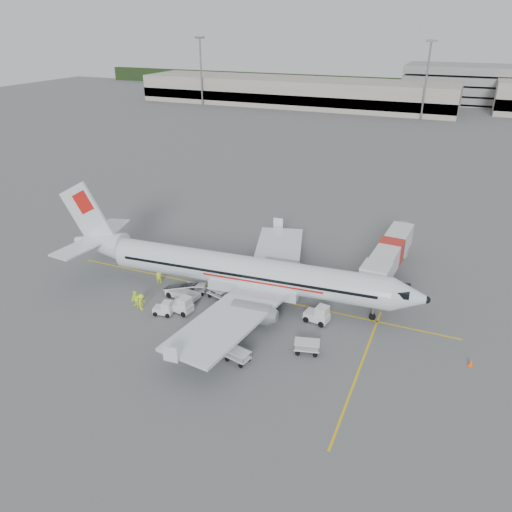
% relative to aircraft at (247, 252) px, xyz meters
% --- Properties ---
extents(ground, '(360.00, 360.00, 0.00)m').
position_rel_aircraft_xyz_m(ground, '(-0.12, 0.76, -5.45)').
color(ground, '#56595B').
extents(stripe_lead, '(44.00, 0.20, 0.01)m').
position_rel_aircraft_xyz_m(stripe_lead, '(-0.12, 0.76, -5.45)').
color(stripe_lead, yellow).
rests_on(stripe_lead, ground).
extents(stripe_cross, '(0.20, 20.00, 0.01)m').
position_rel_aircraft_xyz_m(stripe_cross, '(13.88, -7.24, -5.45)').
color(stripe_cross, yellow).
rests_on(stripe_cross, ground).
extents(terminal_west, '(110.00, 22.00, 9.00)m').
position_rel_aircraft_xyz_m(terminal_west, '(-40.12, 130.76, -0.95)').
color(terminal_west, gray).
rests_on(terminal_west, ground).
extents(parking_garage, '(62.00, 24.00, 14.00)m').
position_rel_aircraft_xyz_m(parking_garage, '(24.88, 160.76, 1.55)').
color(parking_garage, slate).
rests_on(parking_garage, ground).
extents(treeline, '(300.00, 3.00, 6.00)m').
position_rel_aircraft_xyz_m(treeline, '(-0.12, 175.76, -2.45)').
color(treeline, black).
rests_on(treeline, ground).
extents(mast_west, '(3.20, 1.20, 22.00)m').
position_rel_aircraft_xyz_m(mast_west, '(-70.12, 118.76, 5.55)').
color(mast_west, slate).
rests_on(mast_west, ground).
extents(mast_center, '(3.20, 1.20, 22.00)m').
position_rel_aircraft_xyz_m(mast_center, '(4.88, 118.76, 5.55)').
color(mast_center, slate).
rests_on(mast_center, ground).
extents(aircraft, '(41.65, 33.72, 10.90)m').
position_rel_aircraft_xyz_m(aircraft, '(0.00, 0.00, 0.00)').
color(aircraft, silver).
rests_on(aircraft, ground).
extents(jet_bridge, '(4.38, 17.61, 4.58)m').
position_rel_aircraft_xyz_m(jet_bridge, '(13.20, 10.98, -3.16)').
color(jet_bridge, silver).
rests_on(jet_bridge, ground).
extents(belt_loader, '(5.08, 2.27, 2.68)m').
position_rel_aircraft_xyz_m(belt_loader, '(-6.41, -2.67, -4.11)').
color(belt_loader, silver).
rests_on(belt_loader, ground).
extents(tug_fore, '(2.60, 1.76, 1.86)m').
position_rel_aircraft_xyz_m(tug_fore, '(8.28, -1.58, -4.52)').
color(tug_fore, silver).
rests_on(tug_fore, ground).
extents(tug_mid, '(2.51, 1.65, 1.81)m').
position_rel_aircraft_xyz_m(tug_mid, '(-5.08, -5.28, -4.54)').
color(tug_mid, silver).
rests_on(tug_mid, ground).
extents(tug_aft, '(2.11, 1.43, 1.51)m').
position_rel_aircraft_xyz_m(tug_aft, '(-6.52, -6.38, -4.70)').
color(tug_aft, silver).
rests_on(tug_aft, ground).
extents(cart_loaded_a, '(2.51, 1.92, 1.16)m').
position_rel_aircraft_xyz_m(cart_loaded_a, '(-2.88, -1.24, -4.87)').
color(cart_loaded_a, silver).
rests_on(cart_loaded_a, ground).
extents(cart_loaded_b, '(2.31, 1.77, 1.06)m').
position_rel_aircraft_xyz_m(cart_loaded_b, '(-5.58, -1.24, -4.92)').
color(cart_loaded_b, silver).
rests_on(cart_loaded_b, ground).
extents(cart_empty_a, '(2.42, 1.75, 1.14)m').
position_rel_aircraft_xyz_m(cart_empty_a, '(3.75, -10.49, -4.88)').
color(cart_empty_a, silver).
rests_on(cart_empty_a, ground).
extents(cart_empty_b, '(2.51, 1.84, 1.18)m').
position_rel_aircraft_xyz_m(cart_empty_b, '(8.95, -6.86, -4.86)').
color(cart_empty_b, silver).
rests_on(cart_empty_b, ground).
extents(cone_nose, '(0.43, 0.43, 0.70)m').
position_rel_aircraft_xyz_m(cone_nose, '(22.67, -3.16, -5.10)').
color(cone_nose, '#FF560C').
rests_on(cone_nose, ground).
extents(cone_port, '(0.43, 0.43, 0.71)m').
position_rel_aircraft_xyz_m(cone_port, '(-1.61, 9.68, -5.10)').
color(cone_port, '#FF560C').
rests_on(cone_port, ground).
extents(cone_stbd, '(0.41, 0.41, 0.67)m').
position_rel_aircraft_xyz_m(cone_stbd, '(-2.32, -11.67, -5.12)').
color(cone_stbd, '#FF560C').
rests_on(cone_stbd, ground).
extents(crew_a, '(0.72, 0.63, 1.67)m').
position_rel_aircraft_xyz_m(crew_a, '(-10.67, -0.76, -4.62)').
color(crew_a, '#C5EC1A').
rests_on(crew_a, ground).
extents(crew_b, '(1.10, 0.99, 1.87)m').
position_rel_aircraft_xyz_m(crew_b, '(-9.92, -6.32, -4.52)').
color(crew_b, '#C5EC1A').
rests_on(crew_b, ground).
extents(crew_c, '(0.86, 1.26, 1.80)m').
position_rel_aircraft_xyz_m(crew_c, '(-9.05, -6.47, -4.55)').
color(crew_c, '#C5EC1A').
rests_on(crew_c, ground).
extents(crew_d, '(1.01, 0.44, 1.70)m').
position_rel_aircraft_xyz_m(crew_d, '(-5.14, -4.92, -4.60)').
color(crew_d, '#C5EC1A').
rests_on(crew_d, ground).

